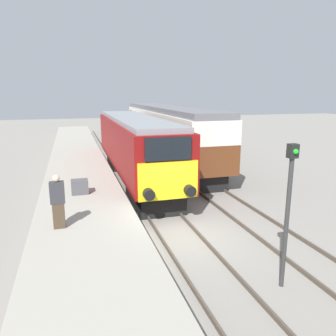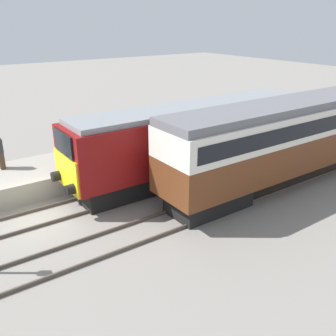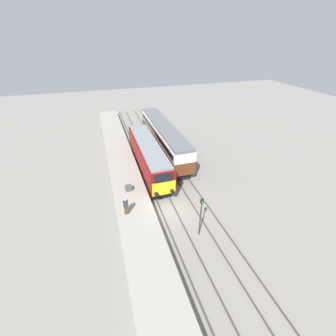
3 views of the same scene
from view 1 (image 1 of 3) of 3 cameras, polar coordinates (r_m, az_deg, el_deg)
The scene contains 9 objects.
ground_plane at distance 12.39m, azimuth 1.96°, elevation -11.85°, with size 120.00×120.00×0.00m, color gray.
platform_left at distance 19.24m, azimuth -15.14°, elevation -1.63°, with size 3.50×50.00×1.00m.
rails_near_track at distance 16.86m, azimuth -3.44°, elevation -4.76°, with size 1.51×60.00×0.14m.
rails_far_track at distance 17.90m, azimuth 7.24°, elevation -3.79°, with size 1.50×60.00×0.14m.
locomotive at distance 19.60m, azimuth -5.77°, elevation 3.91°, with size 2.70×14.31×3.82m.
passenger_carriage at distance 24.81m, azimuth -0.06°, elevation 6.81°, with size 2.75×17.50×4.20m.
person_on_platform at distance 10.88m, azimuth -18.64°, elevation -5.59°, with size 0.44×0.26×1.74m.
signal_post at distance 9.11m, azimuth 20.20°, elevation -6.08°, with size 0.24×0.28×3.96m.
luggage_crate at distance 14.44m, azimuth -15.12°, elevation -3.17°, with size 0.70×0.56×0.60m.
Camera 1 is at (-3.59, -10.66, 5.20)m, focal length 35.00 mm.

